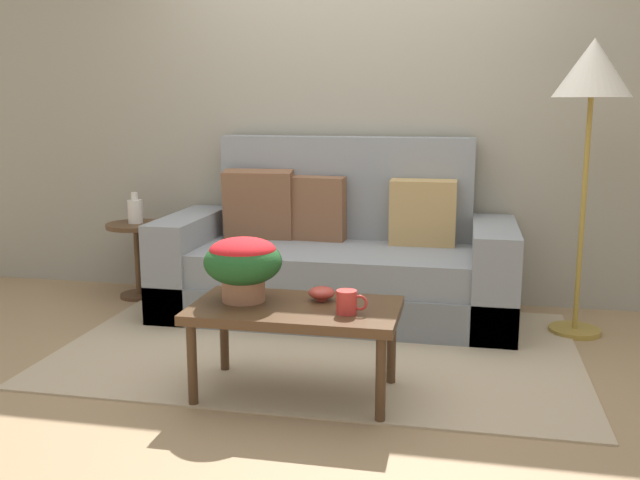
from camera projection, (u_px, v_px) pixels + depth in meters
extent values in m
plane|color=#997A56|center=(316.00, 355.00, 3.83)|extent=(14.00, 14.00, 0.00)
cube|color=gray|center=(355.00, 105.00, 4.81)|extent=(6.40, 0.12, 2.64)
cube|color=tan|center=(320.00, 347.00, 3.95)|extent=(2.78, 1.79, 0.01)
cube|color=slate|center=(335.00, 297.00, 4.51)|extent=(2.20, 0.91, 0.24)
cube|color=gray|center=(334.00, 264.00, 4.45)|extent=(1.68, 0.81, 0.20)
cube|color=gray|center=(345.00, 204.00, 4.76)|extent=(1.68, 0.16, 0.90)
cube|color=gray|center=(190.00, 262.00, 4.67)|extent=(0.26, 0.91, 0.62)
cube|color=gray|center=(493.00, 276.00, 4.28)|extent=(0.26, 0.91, 0.62)
cube|color=brown|center=(259.00, 205.00, 4.71)|extent=(0.47, 0.26, 0.47)
cube|color=brown|center=(313.00, 208.00, 4.66)|extent=(0.43, 0.17, 0.42)
cube|color=tan|center=(423.00, 213.00, 4.50)|extent=(0.42, 0.19, 0.42)
cylinder|color=#442D1B|center=(192.00, 365.00, 3.16)|extent=(0.04, 0.04, 0.39)
cylinder|color=#442D1B|center=(381.00, 380.00, 2.99)|extent=(0.04, 0.04, 0.39)
cylinder|color=#442D1B|center=(224.00, 335.00, 3.57)|extent=(0.04, 0.04, 0.39)
cylinder|color=#442D1B|center=(391.00, 346.00, 3.41)|extent=(0.04, 0.04, 0.39)
cube|color=#4C331E|center=(295.00, 310.00, 3.24)|extent=(0.95, 0.53, 0.04)
cylinder|color=#4C331E|center=(140.00, 295.00, 4.98)|extent=(0.27, 0.27, 0.03)
cylinder|color=#4C331E|center=(138.00, 261.00, 4.93)|extent=(0.05, 0.05, 0.47)
cylinder|color=#4C331E|center=(136.00, 225.00, 4.88)|extent=(0.41, 0.41, 0.03)
cylinder|color=olive|center=(574.00, 330.00, 4.20)|extent=(0.30, 0.30, 0.03)
cylinder|color=olive|center=(582.00, 216.00, 4.07)|extent=(0.03, 0.03, 1.34)
cone|color=beige|center=(593.00, 68.00, 3.91)|extent=(0.43, 0.43, 0.32)
cylinder|color=#A36B4C|center=(244.00, 288.00, 3.31)|extent=(0.20, 0.20, 0.12)
ellipsoid|color=#1E5123|center=(243.00, 262.00, 3.28)|extent=(0.36, 0.36, 0.21)
ellipsoid|color=red|center=(243.00, 250.00, 3.27)|extent=(0.31, 0.31, 0.12)
cylinder|color=red|center=(347.00, 302.00, 3.11)|extent=(0.09, 0.09, 0.10)
torus|color=red|center=(360.00, 303.00, 3.10)|extent=(0.07, 0.01, 0.07)
cylinder|color=#B2382D|center=(322.00, 298.00, 3.32)|extent=(0.05, 0.05, 0.02)
ellipsoid|color=#B2382D|center=(322.00, 293.00, 3.32)|extent=(0.13, 0.13, 0.06)
cylinder|color=silver|center=(135.00, 212.00, 4.88)|extent=(0.10, 0.10, 0.16)
cylinder|color=silver|center=(134.00, 196.00, 4.86)|extent=(0.05, 0.05, 0.05)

